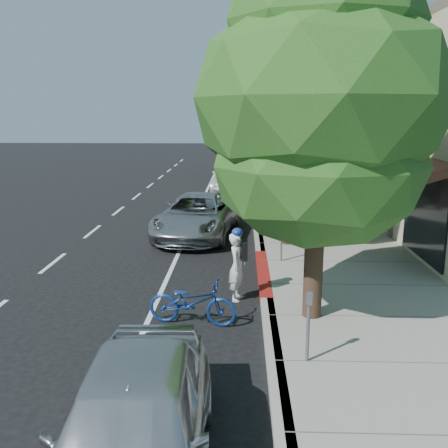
{
  "coord_description": "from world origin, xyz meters",
  "views": [
    {
      "loc": [
        -0.61,
        -12.0,
        4.39
      ],
      "look_at": [
        -1.09,
        1.48,
        1.35
      ],
      "focal_mm": 40.0,
      "sensor_mm": 36.0,
      "label": 1
    }
  ],
  "objects_px": {
    "street_tree_1": "(291,91)",
    "white_pickup": "(234,177)",
    "street_tree_2": "(277,113)",
    "pedestrian": "(296,207)",
    "dark_suv_far": "(241,165)",
    "street_tree_5": "(262,110)",
    "near_car_a": "(134,427)",
    "street_tree_4": "(265,111)",
    "silver_suv": "(197,216)",
    "street_tree_0": "(320,104)",
    "cyclist": "(237,267)",
    "bicycle": "(193,302)",
    "dark_sedan": "(244,186)",
    "street_tree_3": "(270,111)"
  },
  "relations": [
    {
      "from": "street_tree_5",
      "to": "dark_sedan",
      "type": "height_order",
      "value": "street_tree_5"
    },
    {
      "from": "near_car_a",
      "to": "street_tree_3",
      "type": "bearing_deg",
      "value": 80.74
    },
    {
      "from": "street_tree_4",
      "to": "bicycle",
      "type": "bearing_deg",
      "value": -95.95
    },
    {
      "from": "bicycle",
      "to": "white_pickup",
      "type": "relative_size",
      "value": 0.33
    },
    {
      "from": "street_tree_1",
      "to": "dark_sedan",
      "type": "distance_m",
      "value": 9.87
    },
    {
      "from": "street_tree_3",
      "to": "street_tree_2",
      "type": "bearing_deg",
      "value": -90.0
    },
    {
      "from": "street_tree_2",
      "to": "silver_suv",
      "type": "xyz_separation_m",
      "value": [
        -3.1,
        -4.5,
        -3.6
      ]
    },
    {
      "from": "dark_sedan",
      "to": "street_tree_0",
      "type": "bearing_deg",
      "value": -91.94
    },
    {
      "from": "street_tree_5",
      "to": "near_car_a",
      "type": "relative_size",
      "value": 1.62
    },
    {
      "from": "street_tree_5",
      "to": "near_car_a",
      "type": "height_order",
      "value": "street_tree_5"
    },
    {
      "from": "street_tree_2",
      "to": "pedestrian",
      "type": "relative_size",
      "value": 3.82
    },
    {
      "from": "street_tree_1",
      "to": "street_tree_4",
      "type": "xyz_separation_m",
      "value": [
        0.0,
        18.0,
        -0.61
      ]
    },
    {
      "from": "bicycle",
      "to": "silver_suv",
      "type": "relative_size",
      "value": 0.35
    },
    {
      "from": "street_tree_5",
      "to": "cyclist",
      "type": "relative_size",
      "value": 4.43
    },
    {
      "from": "street_tree_1",
      "to": "street_tree_2",
      "type": "height_order",
      "value": "street_tree_1"
    },
    {
      "from": "street_tree_4",
      "to": "dark_sedan",
      "type": "distance_m",
      "value": 9.99
    },
    {
      "from": "street_tree_2",
      "to": "dark_suv_far",
      "type": "bearing_deg",
      "value": 96.78
    },
    {
      "from": "street_tree_1",
      "to": "dark_suv_far",
      "type": "relative_size",
      "value": 1.87
    },
    {
      "from": "street_tree_4",
      "to": "near_car_a",
      "type": "height_order",
      "value": "street_tree_4"
    },
    {
      "from": "bicycle",
      "to": "pedestrian",
      "type": "height_order",
      "value": "pedestrian"
    },
    {
      "from": "street_tree_4",
      "to": "silver_suv",
      "type": "relative_size",
      "value": 1.37
    },
    {
      "from": "street_tree_0",
      "to": "dark_suv_far",
      "type": "relative_size",
      "value": 1.69
    },
    {
      "from": "street_tree_2",
      "to": "street_tree_3",
      "type": "relative_size",
      "value": 0.99
    },
    {
      "from": "street_tree_5",
      "to": "cyclist",
      "type": "distance_m",
      "value": 29.02
    },
    {
      "from": "dark_sedan",
      "to": "white_pickup",
      "type": "bearing_deg",
      "value": 93.17
    },
    {
      "from": "street_tree_5",
      "to": "dark_suv_far",
      "type": "height_order",
      "value": "street_tree_5"
    },
    {
      "from": "near_car_a",
      "to": "pedestrian",
      "type": "xyz_separation_m",
      "value": [
        3.16,
        12.22,
        0.33
      ]
    },
    {
      "from": "white_pickup",
      "to": "near_car_a",
      "type": "height_order",
      "value": "white_pickup"
    },
    {
      "from": "street_tree_1",
      "to": "bicycle",
      "type": "height_order",
      "value": "street_tree_1"
    },
    {
      "from": "street_tree_2",
      "to": "near_car_a",
      "type": "bearing_deg",
      "value": -99.3
    },
    {
      "from": "bicycle",
      "to": "dark_suv_far",
      "type": "bearing_deg",
      "value": 6.51
    },
    {
      "from": "silver_suv",
      "to": "street_tree_0",
      "type": "bearing_deg",
      "value": -60.28
    },
    {
      "from": "street_tree_0",
      "to": "cyclist",
      "type": "xyz_separation_m",
      "value": [
        -1.6,
        1.26,
        -3.72
      ]
    },
    {
      "from": "street_tree_0",
      "to": "street_tree_5",
      "type": "relative_size",
      "value": 1.03
    },
    {
      "from": "dark_suv_far",
      "to": "pedestrian",
      "type": "relative_size",
      "value": 2.35
    },
    {
      "from": "street_tree_1",
      "to": "near_car_a",
      "type": "height_order",
      "value": "street_tree_1"
    },
    {
      "from": "street_tree_0",
      "to": "cyclist",
      "type": "distance_m",
      "value": 4.24
    },
    {
      "from": "silver_suv",
      "to": "pedestrian",
      "type": "distance_m",
      "value": 3.52
    },
    {
      "from": "street_tree_0",
      "to": "street_tree_5",
      "type": "xyz_separation_m",
      "value": [
        -0.0,
        30.0,
        -0.04
      ]
    },
    {
      "from": "silver_suv",
      "to": "dark_suv_far",
      "type": "height_order",
      "value": "dark_suv_far"
    },
    {
      "from": "pedestrian",
      "to": "street_tree_0",
      "type": "bearing_deg",
      "value": 72.78
    },
    {
      "from": "street_tree_5",
      "to": "street_tree_0",
      "type": "bearing_deg",
      "value": -90.0
    },
    {
      "from": "white_pickup",
      "to": "street_tree_4",
      "type": "bearing_deg",
      "value": 74.47
    },
    {
      "from": "street_tree_5",
      "to": "street_tree_4",
      "type": "bearing_deg",
      "value": -90.0
    },
    {
      "from": "pedestrian",
      "to": "near_car_a",
      "type": "bearing_deg",
      "value": 61.39
    },
    {
      "from": "street_tree_1",
      "to": "street_tree_3",
      "type": "bearing_deg",
      "value": 90.0
    },
    {
      "from": "street_tree_1",
      "to": "street_tree_4",
      "type": "relative_size",
      "value": 1.12
    },
    {
      "from": "street_tree_3",
      "to": "pedestrian",
      "type": "bearing_deg",
      "value": -87.84
    },
    {
      "from": "street_tree_1",
      "to": "white_pickup",
      "type": "relative_size",
      "value": 1.44
    },
    {
      "from": "street_tree_2",
      "to": "near_car_a",
      "type": "distance_m",
      "value": 17.43
    }
  ]
}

